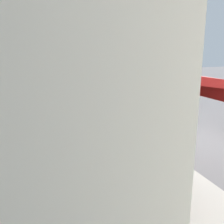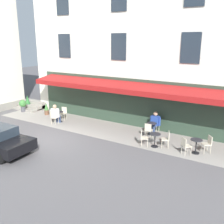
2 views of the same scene
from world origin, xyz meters
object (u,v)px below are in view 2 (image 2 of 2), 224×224
object	(u,v)px
potted_plant_entrance_left	(28,102)
potted_plant_mid_terrace	(46,109)
cafe_table_mid_terrace	(155,138)
potted_plant_by_steps	(23,105)
cafe_chair_cream_corner_right	(185,145)
cafe_table_far_end	(151,127)
cafe_chair_cream_facing_street	(143,137)
cafe_chair_cream_corner_left	(208,143)
cafe_table_streetside	(196,144)
cafe_chair_cream_near_door	(54,117)
cafe_chair_cream_back_row	(167,138)
seated_companion_in_blue	(155,122)
cafe_table_near_entrance	(59,115)
cafe_chair_cream_kerbside	(64,112)
cafe_chair_cream_by_window	(148,129)
seated_patron_in_white	(56,113)
cafe_chair_cream_under_awning	(156,124)

from	to	relation	value
potted_plant_entrance_left	potted_plant_mid_terrace	bearing A→B (deg)	168.76
cafe_table_mid_terrace	potted_plant_by_steps	world-z (taller)	potted_plant_by_steps
cafe_chair_cream_corner_right	potted_plant_entrance_left	world-z (taller)	potted_plant_entrance_left
cafe_table_mid_terrace	cafe_table_far_end	world-z (taller)	same
cafe_chair_cream_facing_street	cafe_chair_cream_corner_left	distance (m)	3.34
cafe_chair_cream_corner_left	cafe_chair_cream_corner_right	bearing A→B (deg)	43.74
cafe_table_streetside	cafe_table_far_end	xyz separation A→B (m)	(3.03, -1.30, 0.00)
cafe_chair_cream_facing_street	cafe_table_streetside	bearing A→B (deg)	-168.07
cafe_chair_cream_near_door	potted_plant_mid_terrace	world-z (taller)	potted_plant_mid_terrace
cafe_chair_cream_back_row	potted_plant_mid_terrace	distance (m)	10.30
seated_companion_in_blue	cafe_chair_cream_facing_street	bearing A→B (deg)	97.55
cafe_chair_cream_facing_street	potted_plant_by_steps	bearing A→B (deg)	-6.55
cafe_chair_cream_back_row	cafe_chair_cream_corner_left	bearing A→B (deg)	-166.44
cafe_table_near_entrance	seated_companion_in_blue	size ratio (longest dim) A/B	0.55
cafe_table_mid_terrace	cafe_table_far_end	bearing A→B (deg)	-60.77
cafe_chair_cream_back_row	cafe_table_far_end	world-z (taller)	cafe_chair_cream_back_row
cafe_table_mid_terrace	cafe_table_streetside	distance (m)	2.14
cafe_chair_cream_corner_right	cafe_chair_cream_back_row	bearing A→B (deg)	-18.91
cafe_chair_cream_kerbside	potted_plant_by_steps	xyz separation A→B (m)	(4.27, 0.14, 0.02)
cafe_chair_cream_facing_street	potted_plant_entrance_left	world-z (taller)	potted_plant_entrance_left
cafe_table_streetside	seated_companion_in_blue	bearing A→B (deg)	-29.67
cafe_table_near_entrance	cafe_chair_cream_corner_left	xyz separation A→B (m)	(-10.11, -0.14, 0.06)
cafe_chair_cream_corner_right	cafe_chair_cream_corner_left	bearing A→B (deg)	-136.26
cafe_chair_cream_facing_street	seated_companion_in_blue	bearing A→B (deg)	-82.45
potted_plant_mid_terrace	cafe_table_near_entrance	bearing A→B (deg)	158.50
cafe_table_far_end	seated_companion_in_blue	distance (m)	0.47
cafe_table_near_entrance	cafe_table_streetside	distance (m)	9.62
cafe_chair_cream_by_window	potted_plant_entrance_left	xyz separation A→B (m)	(11.58, -0.98, 0.01)
cafe_chair_cream_facing_street	cafe_chair_cream_corner_right	size ratio (longest dim) A/B	1.00
cafe_chair_cream_back_row	cafe_chair_cream_corner_right	world-z (taller)	same
seated_patron_in_white	cafe_chair_cream_corner_left	bearing A→B (deg)	-176.85
cafe_table_streetside	potted_plant_entrance_left	xyz separation A→B (m)	(14.53, -1.65, 0.07)
cafe_chair_cream_corner_right	cafe_table_far_end	bearing A→B (deg)	-34.15
cafe_chair_cream_back_row	cafe_chair_cream_by_window	world-z (taller)	same
cafe_chair_cream_under_awning	cafe_chair_cream_corner_right	bearing A→B (deg)	136.97
cafe_chair_cream_corner_left	seated_patron_in_white	distance (m)	10.07
cafe_table_far_end	potted_plant_mid_terrace	distance (m)	8.73
cafe_chair_cream_near_door	cafe_chair_cream_kerbside	xyz separation A→B (m)	(0.23, -1.24, 0.00)
cafe_table_mid_terrace	cafe_chair_cream_facing_street	world-z (taller)	cafe_chair_cream_facing_street
cafe_chair_cream_near_door	cafe_table_mid_terrace	xyz separation A→B (m)	(-7.41, -0.04, -0.06)
cafe_chair_cream_back_row	cafe_chair_cream_by_window	bearing A→B (deg)	-28.24
cafe_chair_cream_back_row	seated_patron_in_white	world-z (taller)	seated_patron_in_white
cafe_table_streetside	cafe_chair_cream_under_awning	size ratio (longest dim) A/B	0.82
cafe_table_mid_terrace	seated_patron_in_white	world-z (taller)	seated_patron_in_white
cafe_table_mid_terrace	cafe_table_far_end	xyz separation A→B (m)	(0.91, -1.63, 0.00)
cafe_table_streetside	cafe_table_far_end	size ratio (longest dim) A/B	1.00
cafe_table_far_end	cafe_chair_cream_under_awning	distance (m)	0.63
cafe_chair_cream_near_door	seated_companion_in_blue	distance (m)	6.85
cafe_table_near_entrance	cafe_chair_cream_under_awning	distance (m)	6.83
cafe_chair_cream_by_window	potted_plant_mid_terrace	xyz separation A→B (m)	(8.81, -0.43, -0.10)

